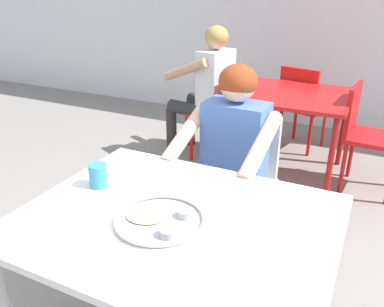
% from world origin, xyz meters
% --- Properties ---
extents(table_foreground, '(1.16, 0.92, 0.75)m').
position_xyz_m(table_foreground, '(0.03, 0.03, 0.68)').
color(table_foreground, white).
rests_on(table_foreground, ground).
extents(thali_tray, '(0.33, 0.33, 0.03)m').
position_xyz_m(thali_tray, '(-0.01, -0.02, 0.77)').
color(thali_tray, '#B7BABF').
rests_on(thali_tray, table_foreground).
extents(drinking_cup, '(0.08, 0.08, 0.10)m').
position_xyz_m(drinking_cup, '(-0.38, 0.10, 0.81)').
color(drinking_cup, '#338CBF').
rests_on(drinking_cup, table_foreground).
extents(chair_foreground, '(0.42, 0.41, 0.84)m').
position_xyz_m(chair_foreground, '(-0.04, 0.98, 0.49)').
color(chair_foreground, silver).
rests_on(chair_foreground, ground).
extents(diner_foreground, '(0.50, 0.56, 1.18)m').
position_xyz_m(diner_foreground, '(-0.04, 0.76, 0.71)').
color(diner_foreground, '#242424').
rests_on(diner_foreground, ground).
extents(table_background_red, '(0.91, 0.87, 0.72)m').
position_xyz_m(table_background_red, '(0.01, 2.13, 0.64)').
color(table_background_red, red).
rests_on(table_background_red, ground).
extents(chair_red_left, '(0.48, 0.50, 0.87)m').
position_xyz_m(chair_red_left, '(-0.59, 2.12, 0.51)').
color(chair_red_left, red).
rests_on(chair_red_left, ground).
extents(chair_red_right, '(0.46, 0.45, 0.84)m').
position_xyz_m(chair_red_right, '(0.59, 2.11, 0.50)').
color(chair_red_right, red).
rests_on(chair_red_right, ground).
extents(chair_red_far, '(0.49, 0.50, 0.84)m').
position_xyz_m(chair_red_far, '(-0.02, 2.70, 0.49)').
color(chair_red_far, red).
rests_on(chair_red_far, ground).
extents(patron_background, '(0.60, 0.56, 1.23)m').
position_xyz_m(patron_background, '(-0.78, 2.14, 0.73)').
color(patron_background, '#2B2B2B').
rests_on(patron_background, ground).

